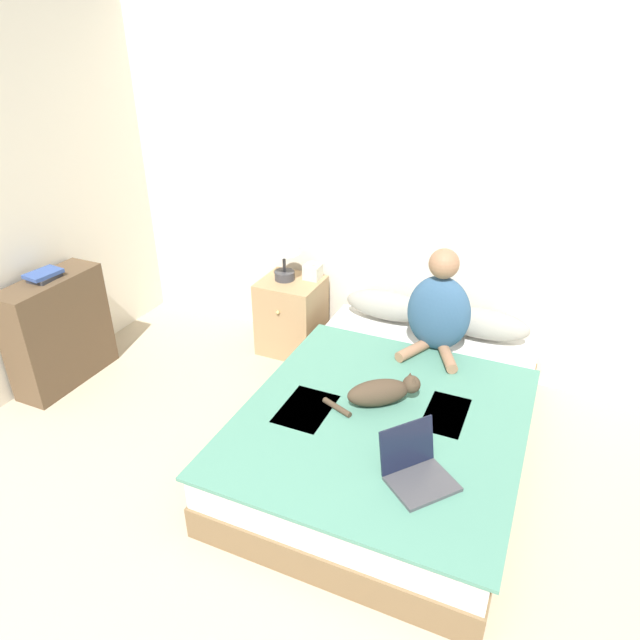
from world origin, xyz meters
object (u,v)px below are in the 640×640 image
(tissue_box, at_px, (313,271))
(pillow_near, at_px, (389,306))
(cat_tabby, at_px, (382,392))
(laptop_open, at_px, (417,470))
(pillow_far, at_px, (481,323))
(table_lamp, at_px, (284,246))
(person_sitting, at_px, (439,310))
(book_stack_top, at_px, (44,275))
(bookshelf, at_px, (59,331))
(bed, at_px, (391,425))
(nightstand, at_px, (291,315))

(tissue_box, bearing_deg, pillow_near, -2.74)
(cat_tabby, xyz_separation_m, laptop_open, (0.34, -0.50, -0.02))
(pillow_far, distance_m, table_lamp, 1.50)
(laptop_open, height_order, table_lamp, table_lamp)
(pillow_far, height_order, person_sitting, person_sitting)
(book_stack_top, bearing_deg, person_sitting, 19.01)
(table_lamp, relative_size, tissue_box, 2.74)
(tissue_box, xyz_separation_m, book_stack_top, (-1.43, -1.15, 0.18))
(laptop_open, height_order, bookshelf, bookshelf)
(pillow_far, distance_m, book_stack_top, 2.94)
(bed, bearing_deg, tissue_box, 134.71)
(nightstand, relative_size, bookshelf, 0.74)
(laptop_open, distance_m, table_lamp, 2.06)
(table_lamp, xyz_separation_m, bookshelf, (-1.24, -1.05, -0.46))
(table_lamp, bearing_deg, cat_tabby, -40.64)
(pillow_far, distance_m, person_sitting, 0.41)
(cat_tabby, distance_m, book_stack_top, 2.36)
(pillow_far, relative_size, cat_tabby, 1.29)
(bed, distance_m, tissue_box, 1.41)
(pillow_near, xyz_separation_m, laptop_open, (0.63, -1.51, -0.05))
(person_sitting, distance_m, cat_tabby, 0.76)
(laptop_open, distance_m, tissue_box, 1.98)
(bookshelf, bearing_deg, cat_tabby, 2.97)
(bed, height_order, nightstand, nightstand)
(pillow_far, bearing_deg, laptop_open, -91.23)
(pillow_near, distance_m, table_lamp, 0.88)
(nightstand, bearing_deg, cat_tabby, -41.85)
(person_sitting, relative_size, cat_tabby, 1.40)
(bed, xyz_separation_m, table_lamp, (-1.13, 0.85, 0.66))
(laptop_open, xyz_separation_m, bookshelf, (-2.66, 0.38, -0.05))
(nightstand, distance_m, book_stack_top, 1.75)
(person_sitting, height_order, cat_tabby, person_sitting)
(pillow_near, relative_size, book_stack_top, 2.73)
(book_stack_top, bearing_deg, bookshelf, 25.74)
(pillow_far, relative_size, laptop_open, 1.55)
(cat_tabby, distance_m, laptop_open, 0.61)
(pillow_far, bearing_deg, tissue_box, 178.67)
(tissue_box, relative_size, bookshelf, 0.18)
(table_lamp, bearing_deg, pillow_far, 2.83)
(nightstand, bearing_deg, bed, -38.15)
(bed, xyz_separation_m, bookshelf, (-2.37, -0.20, 0.20))
(bed, bearing_deg, book_stack_top, -175.15)
(nightstand, height_order, tissue_box, tissue_box)
(nightstand, bearing_deg, pillow_far, 3.19)
(table_lamp, bearing_deg, person_sitting, -9.65)
(bed, relative_size, person_sitting, 3.03)
(book_stack_top, bearing_deg, nightstand, 38.93)
(nightstand, bearing_deg, pillow_near, 5.97)
(bed, xyz_separation_m, tissue_box, (-0.94, 0.95, 0.45))
(pillow_near, xyz_separation_m, nightstand, (-0.75, -0.08, -0.20))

